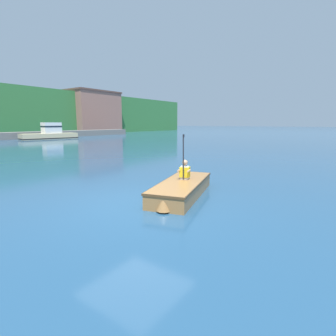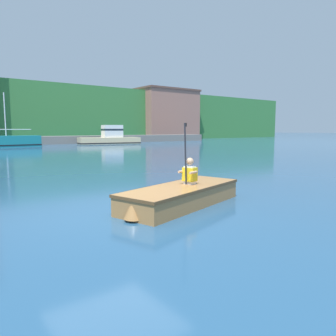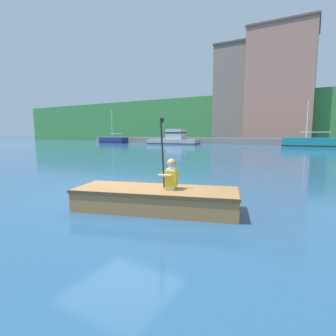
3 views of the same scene
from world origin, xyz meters
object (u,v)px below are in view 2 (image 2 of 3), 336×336
at_px(moored_boat_dock_west_inner, 110,138).
at_px(moored_boat_dock_center_far, 10,142).
at_px(rowboat_foreground, 180,195).
at_px(person_paddler, 190,172).

distance_m(moored_boat_dock_west_inner, moored_boat_dock_center_far, 10.72).
height_order(moored_boat_dock_west_inner, rowboat_foreground, moored_boat_dock_west_inner).
distance_m(moored_boat_dock_west_inner, person_paddler, 31.40).
distance_m(rowboat_foreground, person_paddler, 0.59).
relative_size(moored_boat_dock_center_far, rowboat_foreground, 1.64).
xyz_separation_m(rowboat_foreground, person_paddler, (0.34, 0.10, 0.47)).
height_order(moored_boat_dock_center_far, rowboat_foreground, moored_boat_dock_center_far).
bearing_deg(moored_boat_dock_center_far, moored_boat_dock_west_inner, 0.62).
bearing_deg(rowboat_foreground, person_paddler, 16.17).
relative_size(rowboat_foreground, person_paddler, 2.49).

